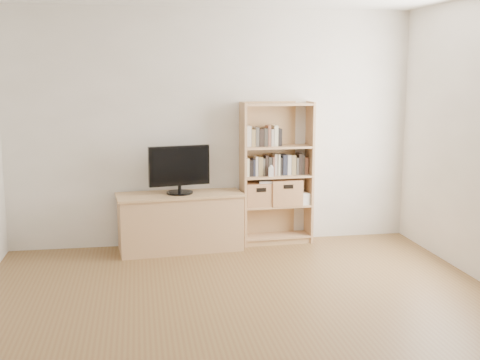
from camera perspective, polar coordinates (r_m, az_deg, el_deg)
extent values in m
cube|color=brown|center=(4.60, 1.64, -14.28)|extent=(4.50, 5.00, 0.01)
cube|color=silver|center=(6.69, -2.53, 4.92)|extent=(4.50, 0.02, 2.60)
cube|color=silver|center=(1.90, 16.95, -8.46)|extent=(4.50, 0.02, 2.60)
cube|color=#AA8057|center=(6.57, -5.69, -4.06)|extent=(1.35, 0.62, 0.60)
cube|color=#AA8057|center=(6.73, 3.49, 0.63)|extent=(0.81, 0.32, 1.59)
cube|color=black|center=(6.46, -5.78, 0.99)|extent=(0.66, 0.18, 0.52)
cube|color=beige|center=(6.73, 3.46, 1.46)|extent=(0.85, 0.19, 0.23)
cube|color=beige|center=(6.65, 2.01, 4.08)|extent=(0.38, 0.15, 0.20)
cube|color=white|center=(6.62, 2.96, 0.78)|extent=(0.06, 0.04, 0.11)
cube|color=#A07048|center=(6.71, 1.73, -1.33)|extent=(0.33, 0.28, 0.26)
cube|color=#A07048|center=(6.79, 4.27, -1.11)|extent=(0.36, 0.30, 0.29)
cube|color=white|center=(6.72, 3.10, -0.09)|extent=(0.33, 0.25, 0.02)
cube|color=beige|center=(6.86, 5.68, -1.76)|extent=(0.20, 0.26, 0.11)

